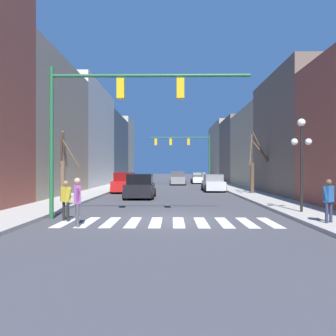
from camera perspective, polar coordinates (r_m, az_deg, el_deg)
The scene contains 19 objects.
ground_plane at distance 13.87m, azimuth -0.08°, elevation -8.95°, with size 240.00×240.00×0.00m, color #424247.
sidewalk_left at distance 15.41m, azimuth -25.48°, elevation -7.77°, with size 2.72×90.00×0.15m.
sidewalk_right at distance 15.24m, azimuth 25.61°, elevation -7.85°, with size 2.72×90.00×0.15m.
building_row_left at distance 39.65m, azimuth -15.62°, elevation 5.35°, with size 6.00×62.09×13.90m.
building_row_right at distance 41.44m, azimuth 15.73°, elevation 3.42°, with size 6.00×61.81×10.37m.
crosswalk_stripes at distance 13.13m, azimuth -0.13°, elevation -9.44°, with size 8.55×2.60×0.01m.
traffic_signal_near at distance 14.32m, azimuth -9.91°, elevation 10.57°, with size 8.52×0.28×6.47m.
traffic_signal_far at distance 41.86m, azimuth 3.36°, elevation 3.63°, with size 7.67×0.28×6.49m.
street_lamp_right_corner at distance 16.24m, azimuth 22.22°, elevation 3.60°, with size 0.95×0.36×4.28m.
car_parked_right_mid at distance 42.89m, azimuth 1.70°, elevation -1.84°, with size 2.09×4.11×1.79m.
car_parked_left_mid at distance 29.60m, azimuth -7.55°, elevation -2.63°, with size 2.01×4.53×1.78m.
car_parked_right_far at distance 31.00m, azimuth 7.89°, elevation -2.66°, with size 2.01×4.33×1.60m.
car_parked_left_far at distance 46.99m, azimuth 5.35°, elevation -1.80°, with size 2.15×4.27×1.57m.
car_parked_right_near at distance 23.72m, azimuth -4.86°, elevation -3.30°, with size 2.14×4.15×1.75m.
pedestrian_on_left_sidewalk at distance 13.39m, azimuth 26.20°, elevation -4.54°, with size 0.61×0.46×1.60m.
pedestrian_crossing_street at distance 13.95m, azimuth -17.36°, elevation -4.86°, with size 0.60×0.51×1.65m.
pedestrian_on_right_sidewalk at distance 12.54m, azimuth -15.51°, elevation -5.00°, with size 0.36×0.76×1.80m.
street_tree_right_mid at distance 27.31m, azimuth 14.83°, elevation -0.04°, with size 2.27×1.69×5.02m.
street_tree_left_mid at distance 21.04m, azimuth -17.78°, elevation -0.25°, with size 1.50×1.32×4.30m.
Camera 1 is at (0.19, -13.70, 2.13)m, focal length 35.00 mm.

